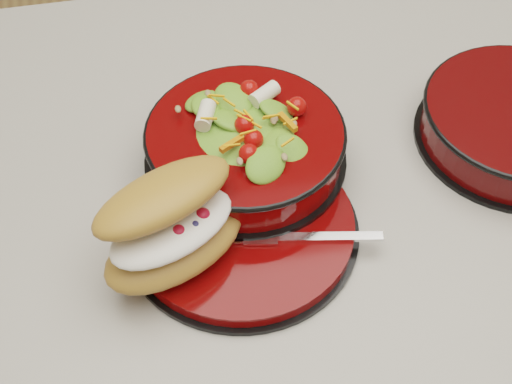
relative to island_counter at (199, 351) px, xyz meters
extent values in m
cube|color=silver|center=(0.00, 0.00, -0.02)|extent=(1.16, 0.66, 0.86)
cube|color=#AAA69B|center=(0.00, 0.00, 0.43)|extent=(1.24, 0.74, 0.04)
cylinder|color=black|center=(0.06, -0.10, 0.45)|extent=(0.26, 0.26, 0.01)
cylinder|color=#640403|center=(0.06, -0.10, 0.46)|extent=(0.24, 0.24, 0.01)
torus|color=black|center=(0.07, -0.11, 0.46)|extent=(0.14, 0.14, 0.01)
cylinder|color=black|center=(0.08, -0.02, 0.47)|extent=(0.23, 0.23, 0.01)
cylinder|color=#640403|center=(0.08, -0.02, 0.49)|extent=(0.22, 0.22, 0.04)
torus|color=black|center=(0.08, -0.02, 0.51)|extent=(0.23, 0.23, 0.01)
ellipsoid|color=#4C7F23|center=(0.08, -0.02, 0.51)|extent=(0.19, 0.19, 0.07)
sphere|color=red|center=(0.13, -0.02, 0.55)|extent=(0.02, 0.02, 0.02)
sphere|color=red|center=(0.10, 0.03, 0.55)|extent=(0.02, 0.02, 0.02)
sphere|color=red|center=(0.04, 0.01, 0.55)|extent=(0.02, 0.02, 0.02)
sphere|color=red|center=(0.04, -0.04, 0.55)|extent=(0.02, 0.02, 0.02)
sphere|color=red|center=(0.10, -0.06, 0.55)|extent=(0.02, 0.02, 0.02)
cylinder|color=silver|center=(0.11, 0.02, 0.55)|extent=(0.03, 0.04, 0.02)
cylinder|color=silver|center=(0.04, 0.00, 0.55)|extent=(0.04, 0.03, 0.02)
cube|color=orange|center=(0.06, -0.05, 0.55)|extent=(0.03, 0.03, 0.01)
cube|color=orange|center=(0.13, -0.03, 0.55)|extent=(0.03, 0.02, 0.01)
ellipsoid|color=#AA7B34|center=(-0.01, -0.13, 0.49)|extent=(0.18, 0.15, 0.04)
ellipsoid|color=white|center=(-0.01, -0.13, 0.52)|extent=(0.15, 0.12, 0.03)
ellipsoid|color=#AA7B34|center=(-0.01, -0.12, 0.54)|extent=(0.17, 0.14, 0.04)
sphere|color=#B30C1E|center=(-0.04, -0.13, 0.52)|extent=(0.02, 0.02, 0.02)
sphere|color=#B30C1E|center=(-0.01, -0.15, 0.52)|extent=(0.02, 0.02, 0.02)
sphere|color=#B30C1E|center=(0.02, -0.13, 0.52)|extent=(0.02, 0.02, 0.02)
sphere|color=#191947|center=(-0.02, -0.13, 0.52)|extent=(0.01, 0.01, 0.01)
sphere|color=#191947|center=(0.00, -0.13, 0.52)|extent=(0.01, 0.01, 0.01)
sphere|color=#191947|center=(-0.01, -0.14, 0.52)|extent=(0.01, 0.01, 0.01)
sphere|color=#191947|center=(0.01, -0.14, 0.52)|extent=(0.01, 0.01, 0.01)
sphere|color=#191947|center=(-0.03, -0.14, 0.52)|extent=(0.01, 0.01, 0.01)
cube|color=silver|center=(0.15, -0.14, 0.47)|extent=(0.12, 0.03, 0.00)
cube|color=silver|center=(0.08, -0.13, 0.47)|extent=(0.04, 0.03, 0.00)
camera|label=1|loc=(-0.02, -0.56, 1.07)|focal=50.00mm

